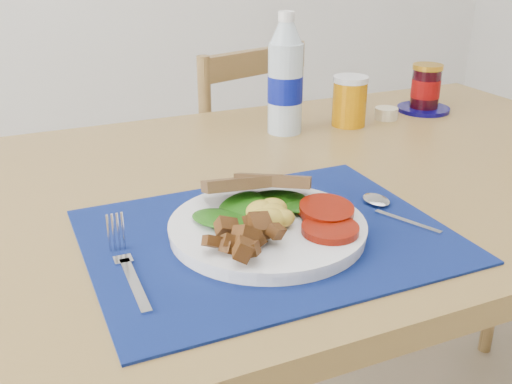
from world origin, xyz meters
TOP-DOWN VIEW (x-y plane):
  - table at (0.00, 0.20)m, footprint 1.40×0.90m
  - chair_far at (0.09, 0.88)m, footprint 0.49×0.47m
  - placemat at (-0.21, 0.00)m, footprint 0.50×0.39m
  - breakfast_plate at (-0.21, 0.00)m, footprint 0.28×0.28m
  - fork at (-0.41, -0.01)m, footprint 0.03×0.18m
  - spoon at (-0.00, 0.01)m, footprint 0.05×0.16m
  - water_bottle at (0.04, 0.44)m, footprint 0.08×0.08m
  - juice_glass at (0.19, 0.42)m, footprint 0.08×0.08m
  - ramekin at (0.30, 0.43)m, footprint 0.05×0.05m
  - jam_on_saucer at (0.42, 0.45)m, footprint 0.13×0.13m

SIDE VIEW (x-z plane):
  - chair_far at x=0.09m, z-range 0.01..1.07m
  - table at x=0.00m, z-range 0.29..1.04m
  - placemat at x=-0.21m, z-range 0.75..0.75m
  - fork at x=-0.41m, z-range 0.75..0.76m
  - spoon at x=0.00m, z-range 0.75..0.76m
  - ramekin at x=0.30m, z-range 0.75..0.78m
  - breakfast_plate at x=-0.21m, z-range 0.74..0.81m
  - jam_on_saucer at x=0.42m, z-range 0.74..0.86m
  - juice_glass at x=0.19m, z-range 0.75..0.85m
  - water_bottle at x=0.04m, z-range 0.73..0.99m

